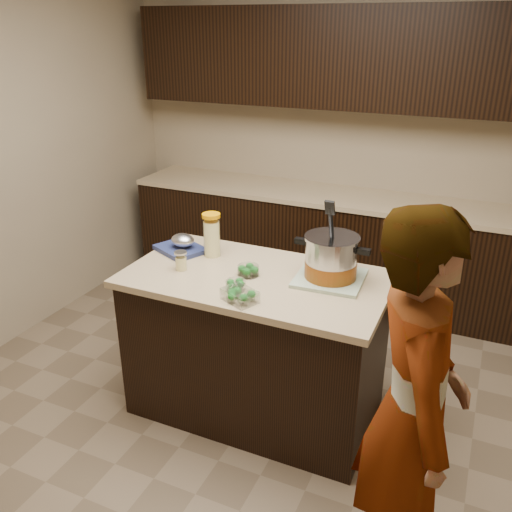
{
  "coord_description": "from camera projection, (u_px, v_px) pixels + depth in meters",
  "views": [
    {
      "loc": [
        1.12,
        -2.48,
        2.19
      ],
      "look_at": [
        0.0,
        0.0,
        1.02
      ],
      "focal_mm": 38.0,
      "sensor_mm": 36.0,
      "label": 1
    }
  ],
  "objects": [
    {
      "name": "island",
      "position": [
        256.0,
        344.0,
        3.19
      ],
      "size": [
        1.46,
        0.81,
        0.9
      ],
      "color": "black",
      "rests_on": "ground"
    },
    {
      "name": "broccoli_tub_right",
      "position": [
        236.0,
        285.0,
        2.85
      ],
      "size": [
        0.14,
        0.14,
        0.05
      ],
      "rotation": [
        0.0,
        0.0,
        -0.43
      ],
      "color": "silver",
      "rests_on": "island"
    },
    {
      "name": "person",
      "position": [
        412.0,
        412.0,
        2.06
      ],
      "size": [
        0.56,
        0.7,
        1.66
      ],
      "primitive_type": "imported",
      "rotation": [
        0.0,
        0.0,
        1.87
      ],
      "color": "gray",
      "rests_on": "ground"
    },
    {
      "name": "mason_jar",
      "position": [
        181.0,
        261.0,
        3.07
      ],
      "size": [
        0.09,
        0.09,
        0.12
      ],
      "rotation": [
        0.0,
        0.0,
        -0.29
      ],
      "color": "#E8DC8E",
      "rests_on": "island"
    },
    {
      "name": "broccoli_tub_rect",
      "position": [
        240.0,
        296.0,
        2.73
      ],
      "size": [
        0.21,
        0.18,
        0.06
      ],
      "rotation": [
        0.0,
        0.0,
        -0.43
      ],
      "color": "silver",
      "rests_on": "island"
    },
    {
      "name": "back_cabinets",
      "position": [
        343.0,
        189.0,
        4.45
      ],
      "size": [
        3.6,
        0.63,
        2.33
      ],
      "color": "black",
      "rests_on": "ground"
    },
    {
      "name": "dish_towel",
      "position": [
        330.0,
        278.0,
        2.96
      ],
      "size": [
        0.38,
        0.38,
        0.02
      ],
      "primitive_type": "cube",
      "rotation": [
        0.0,
        0.0,
        0.06
      ],
      "color": "#5E8458",
      "rests_on": "island"
    },
    {
      "name": "ground_plane",
      "position": [
        256.0,
        406.0,
        3.37
      ],
      "size": [
        4.0,
        4.0,
        0.0
      ],
      "primitive_type": "plane",
      "color": "brown",
      "rests_on": "ground"
    },
    {
      "name": "lemonade_pitcher",
      "position": [
        212.0,
        237.0,
        3.23
      ],
      "size": [
        0.12,
        0.12,
        0.26
      ],
      "rotation": [
        0.0,
        0.0,
        -0.08
      ],
      "color": "#E8DC8E",
      "rests_on": "island"
    },
    {
      "name": "room_shell",
      "position": [
        256.0,
        128.0,
        2.69
      ],
      "size": [
        4.04,
        4.04,
        2.72
      ],
      "color": "tan",
      "rests_on": "ground"
    },
    {
      "name": "stock_pot",
      "position": [
        331.0,
        260.0,
        2.92
      ],
      "size": [
        0.42,
        0.3,
        0.42
      ],
      "rotation": [
        0.0,
        0.0,
        -0.01
      ],
      "color": "#B7B7BC",
      "rests_on": "dish_towel"
    },
    {
      "name": "blue_tray",
      "position": [
        181.0,
        246.0,
        3.32
      ],
      "size": [
        0.35,
        0.33,
        0.11
      ],
      "rotation": [
        0.0,
        0.0,
        -0.43
      ],
      "color": "navy",
      "rests_on": "island"
    },
    {
      "name": "broccoli_tub_left",
      "position": [
        248.0,
        271.0,
        3.01
      ],
      "size": [
        0.13,
        0.13,
        0.06
      ],
      "rotation": [
        0.0,
        0.0,
        -0.1
      ],
      "color": "silver",
      "rests_on": "island"
    }
  ]
}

